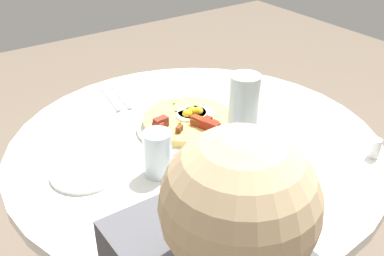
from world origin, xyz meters
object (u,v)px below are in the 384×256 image
at_px(dining_table, 196,192).
at_px(salt_shaker, 375,148).
at_px(fork, 110,98).
at_px(knife, 121,96).
at_px(water_bottle, 243,120).
at_px(breakfast_pizza, 189,120).
at_px(bread_plate, 85,173).
at_px(pizza_plate, 188,126).
at_px(water_glass, 158,154).

xyz_separation_m(dining_table, salt_shaker, (-0.32, -0.33, 0.20)).
distance_m(fork, salt_shaker, 0.79).
distance_m(knife, water_bottle, 0.50).
relative_size(breakfast_pizza, bread_plate, 1.54).
bearing_deg(salt_shaker, dining_table, 45.57).
height_order(pizza_plate, breakfast_pizza, breakfast_pizza).
bearing_deg(knife, breakfast_pizza, 22.45).
xyz_separation_m(pizza_plate, fork, (0.28, 0.10, 0.00)).
distance_m(dining_table, water_glass, 0.29).
bearing_deg(salt_shaker, pizza_plate, 37.90).
relative_size(pizza_plate, water_glass, 2.54).
xyz_separation_m(fork, salt_shaker, (-0.67, -0.41, 0.02)).
bearing_deg(pizza_plate, water_bottle, -175.05).
xyz_separation_m(breakfast_pizza, bread_plate, (-0.04, 0.33, -0.02)).
xyz_separation_m(dining_table, bread_plate, (0.03, 0.31, 0.18)).
bearing_deg(dining_table, salt_shaker, -134.43).
bearing_deg(breakfast_pizza, water_bottle, -175.05).
xyz_separation_m(water_bottle, salt_shaker, (-0.18, -0.29, -0.09)).
bearing_deg(dining_table, bread_plate, 84.58).
height_order(breakfast_pizza, salt_shaker, breakfast_pizza).
relative_size(bread_plate, fork, 0.92).
relative_size(dining_table, knife, 5.55).
height_order(dining_table, breakfast_pizza, breakfast_pizza).
relative_size(water_glass, water_bottle, 0.50).
xyz_separation_m(bread_plate, fork, (0.32, -0.22, 0.00)).
relative_size(breakfast_pizza, fork, 1.41).
height_order(breakfast_pizza, knife, breakfast_pizza).
relative_size(dining_table, fork, 5.55).
bearing_deg(water_bottle, dining_table, 16.86).
xyz_separation_m(fork, water_bottle, (-0.49, -0.12, 0.11)).
bearing_deg(pizza_plate, salt_shaker, -142.10).
distance_m(fork, water_glass, 0.43).
height_order(knife, salt_shaker, salt_shaker).
xyz_separation_m(bread_plate, knife, (0.32, -0.26, 0.00)).
relative_size(pizza_plate, salt_shaker, 5.65).
bearing_deg(bread_plate, water_glass, -123.62).
xyz_separation_m(pizza_plate, breakfast_pizza, (-0.00, -0.00, 0.02)).
distance_m(pizza_plate, water_glass, 0.23).
relative_size(fork, water_bottle, 0.78).
bearing_deg(dining_table, fork, 12.97).
distance_m(water_glass, salt_shaker, 0.55).
bearing_deg(water_bottle, fork, 14.07).
bearing_deg(breakfast_pizza, pizza_plate, 4.28).
relative_size(dining_table, breakfast_pizza, 3.93).
distance_m(bread_plate, water_glass, 0.18).
bearing_deg(pizza_plate, dining_table, 161.15).
distance_m(breakfast_pizza, water_bottle, 0.22).
height_order(bread_plate, knife, bread_plate).
height_order(fork, water_bottle, water_bottle).
bearing_deg(water_glass, water_bottle, -108.70).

